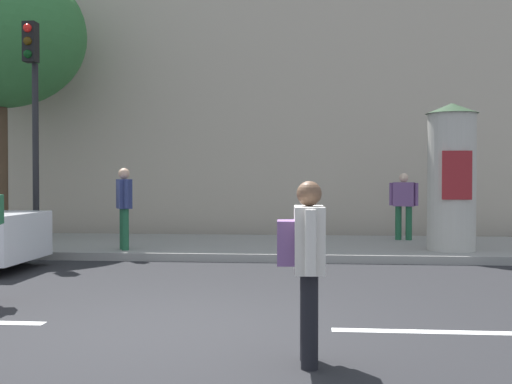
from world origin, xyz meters
The scene contains 9 objects.
ground_plane centered at (0.00, 0.00, 0.00)m, with size 80.00×80.00×0.00m, color #232326.
sidewalk_curb centered at (0.00, 7.00, 0.07)m, with size 36.00×4.00×0.15m, color gray.
lane_markings centered at (0.00, 0.00, 0.00)m, with size 25.80×0.16×0.01m.
building_backdrop centered at (0.00, 12.00, 5.19)m, with size 36.00×5.00×10.37m, color #B7A893.
traffic_light centered at (-3.98, 5.24, 3.05)m, with size 0.24×0.45×4.31m.
poster_column centered at (3.95, 6.01, 1.57)m, with size 0.99×0.99×2.81m.
pedestrian_in_red_top centered at (1.26, -1.21, 0.90)m, with size 0.40×0.66×1.51m.
pedestrian_tallest centered at (-2.31, 5.54, 1.06)m, with size 0.40×0.54×1.57m.
pedestrian_with_backpack centered at (3.32, 7.98, 1.02)m, with size 0.62×0.34×1.49m.
Camera 1 is at (1.31, -6.43, 1.53)m, focal length 44.78 mm.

